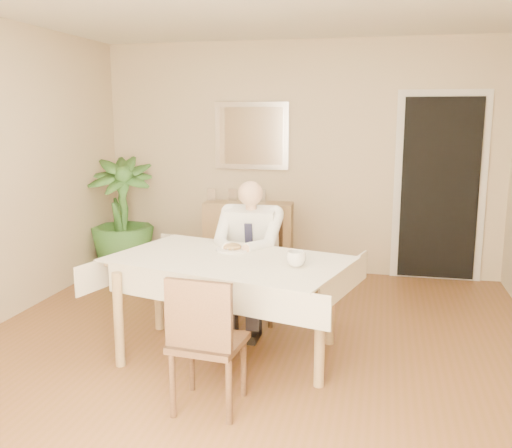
% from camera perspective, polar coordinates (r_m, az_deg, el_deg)
% --- Properties ---
extents(room, '(5.00, 5.02, 2.60)m').
position_cam_1_polar(room, '(4.06, -1.09, 3.93)').
color(room, brown).
rests_on(room, ground).
extents(window, '(1.34, 0.04, 1.44)m').
position_cam_1_polar(window, '(1.77, -20.54, -1.06)').
color(window, silver).
rests_on(window, room).
extents(doorway, '(0.96, 0.07, 2.10)m').
position_cam_1_polar(doorway, '(6.46, 17.87, 3.34)').
color(doorway, silver).
rests_on(doorway, ground).
extents(mirror, '(0.86, 0.04, 0.76)m').
position_cam_1_polar(mirror, '(6.56, -0.47, 8.80)').
color(mirror, silver).
rests_on(mirror, room).
extents(dining_table, '(1.97, 1.45, 0.75)m').
position_cam_1_polar(dining_table, '(4.23, -2.71, -4.54)').
color(dining_table, '#9E7D4A').
rests_on(dining_table, ground).
extents(chair_far, '(0.49, 0.49, 0.96)m').
position_cam_1_polar(chair_far, '(5.09, -0.05, -3.31)').
color(chair_far, '#442B1A').
rests_on(chair_far, ground).
extents(chair_near, '(0.45, 0.45, 0.87)m').
position_cam_1_polar(chair_near, '(3.48, -5.16, -11.20)').
color(chair_near, '#442B1A').
rests_on(chair_near, ground).
extents(seated_man, '(0.48, 0.72, 1.24)m').
position_cam_1_polar(seated_man, '(4.78, -0.83, -2.42)').
color(seated_man, white).
rests_on(seated_man, ground).
extents(plate, '(0.26, 0.26, 0.02)m').
position_cam_1_polar(plate, '(4.43, -2.37, -2.56)').
color(plate, white).
rests_on(plate, dining_table).
extents(food, '(0.14, 0.14, 0.06)m').
position_cam_1_polar(food, '(4.43, -2.38, -2.28)').
color(food, brown).
rests_on(food, dining_table).
extents(knife, '(0.01, 0.13, 0.01)m').
position_cam_1_polar(knife, '(4.36, -2.07, -2.55)').
color(knife, silver).
rests_on(knife, dining_table).
extents(fork, '(0.01, 0.13, 0.01)m').
position_cam_1_polar(fork, '(4.39, -3.09, -2.50)').
color(fork, silver).
rests_on(fork, dining_table).
extents(coffee_mug, '(0.16, 0.16, 0.11)m').
position_cam_1_polar(coffee_mug, '(3.97, 4.03, -3.50)').
color(coffee_mug, white).
rests_on(coffee_mug, dining_table).
extents(sideboard, '(1.03, 0.41, 0.81)m').
position_cam_1_polar(sideboard, '(6.56, -0.75, -1.30)').
color(sideboard, '#9E7D4A').
rests_on(sideboard, ground).
extents(photo_frame_left, '(0.10, 0.02, 0.14)m').
position_cam_1_polar(photo_frame_left, '(6.64, -4.48, 2.95)').
color(photo_frame_left, silver).
rests_on(photo_frame_left, sideboard).
extents(photo_frame_center, '(0.10, 0.02, 0.14)m').
position_cam_1_polar(photo_frame_center, '(6.61, -2.33, 2.93)').
color(photo_frame_center, silver).
rests_on(photo_frame_center, sideboard).
extents(photo_frame_right, '(0.10, 0.02, 0.14)m').
position_cam_1_polar(photo_frame_right, '(6.52, 0.56, 2.84)').
color(photo_frame_right, silver).
rests_on(photo_frame_right, sideboard).
extents(potted_palm, '(0.94, 0.94, 1.31)m').
position_cam_1_polar(potted_palm, '(6.68, -13.33, 0.83)').
color(potted_palm, '#2B571F').
rests_on(potted_palm, ground).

